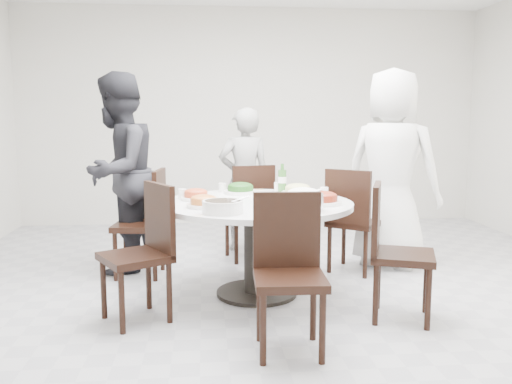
{
  "coord_description": "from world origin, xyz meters",
  "views": [
    {
      "loc": [
        -0.63,
        -4.14,
        1.41
      ],
      "look_at": [
        -0.22,
        0.06,
        0.82
      ],
      "focal_mm": 38.0,
      "sensor_mm": 36.0,
      "label": 1
    }
  ],
  "objects": [
    {
      "name": "dish_tofu",
      "position": [
        -0.64,
        -0.21,
        0.78
      ],
      "size": [
        0.25,
        0.25,
        0.07
      ],
      "primitive_type": "cylinder",
      "color": "white",
      "rests_on": "dining_table"
    },
    {
      "name": "floor",
      "position": [
        0.0,
        0.0,
        0.0
      ],
      "size": [
        6.0,
        6.0,
        0.01
      ],
      "primitive_type": "cube",
      "color": "#A7A6AB",
      "rests_on": "ground"
    },
    {
      "name": "dish_redbrown",
      "position": [
        0.26,
        -0.15,
        0.79
      ],
      "size": [
        0.31,
        0.31,
        0.08
      ],
      "primitive_type": "cylinder",
      "color": "white",
      "rests_on": "dining_table"
    },
    {
      "name": "chair_nw",
      "position": [
        -1.21,
        0.63,
        0.47
      ],
      "size": [
        0.47,
        0.47,
        0.95
      ],
      "primitive_type": "cube",
      "rotation": [
        0.0,
        0.0,
        4.6
      ],
      "color": "black",
      "rests_on": "floor"
    },
    {
      "name": "dish_greens",
      "position": [
        -0.32,
        0.47,
        0.79
      ],
      "size": [
        0.28,
        0.28,
        0.07
      ],
      "primitive_type": "cylinder",
      "color": "white",
      "rests_on": "dining_table"
    },
    {
      "name": "dish_pale",
      "position": [
        0.16,
        0.35,
        0.79
      ],
      "size": [
        0.28,
        0.28,
        0.07
      ],
      "primitive_type": "cylinder",
      "color": "white",
      "rests_on": "dining_table"
    },
    {
      "name": "tea_cups",
      "position": [
        -0.23,
        0.62,
        0.79
      ],
      "size": [
        0.07,
        0.07,
        0.08
      ],
      "primitive_type": "cylinder",
      "color": "white",
      "rests_on": "dining_table"
    },
    {
      "name": "chair_se",
      "position": [
        0.74,
        -0.61,
        0.47
      ],
      "size": [
        0.54,
        0.54,
        0.95
      ],
      "primitive_type": "cube",
      "rotation": [
        0.0,
        0.0,
        7.5
      ],
      "color": "black",
      "rests_on": "floor"
    },
    {
      "name": "diner_left",
      "position": [
        -1.41,
        0.83,
        0.9
      ],
      "size": [
        0.93,
        1.05,
        1.81
      ],
      "primitive_type": "imported",
      "rotation": [
        0.0,
        0.0,
        4.38
      ],
      "color": "black",
      "rests_on": "floor"
    },
    {
      "name": "dish_orange",
      "position": [
        -0.7,
        0.15,
        0.78
      ],
      "size": [
        0.24,
        0.24,
        0.06
      ],
      "primitive_type": "cylinder",
      "color": "white",
      "rests_on": "dining_table"
    },
    {
      "name": "rice_bowl",
      "position": [
        0.07,
        -0.4,
        0.81
      ],
      "size": [
        0.28,
        0.28,
        0.12
      ],
      "primitive_type": "cylinder",
      "color": "silver",
      "rests_on": "dining_table"
    },
    {
      "name": "soup_bowl",
      "position": [
        -0.5,
        -0.46,
        0.79
      ],
      "size": [
        0.28,
        0.28,
        0.09
      ],
      "primitive_type": "cylinder",
      "color": "white",
      "rests_on": "dining_table"
    },
    {
      "name": "diner_right",
      "position": [
        1.12,
        0.74,
        0.92
      ],
      "size": [
        1.08,
        1.01,
        1.85
      ],
      "primitive_type": "imported",
      "rotation": [
        0.0,
        0.0,
        2.49
      ],
      "color": "white",
      "rests_on": "floor"
    },
    {
      "name": "chair_ne",
      "position": [
        0.73,
        0.59,
        0.47
      ],
      "size": [
        0.59,
        0.59,
        0.95
      ],
      "primitive_type": "cube",
      "rotation": [
        0.0,
        0.0,
        2.5
      ],
      "color": "black",
      "rests_on": "floor"
    },
    {
      "name": "chair_n",
      "position": [
        -0.2,
        1.12,
        0.47
      ],
      "size": [
        0.5,
        0.5,
        0.95
      ],
      "primitive_type": "cube",
      "rotation": [
        0.0,
        0.0,
        3.36
      ],
      "color": "black",
      "rests_on": "floor"
    },
    {
      "name": "wall_back",
      "position": [
        0.0,
        3.0,
        1.4
      ],
      "size": [
        6.0,
        0.01,
        2.8
      ],
      "primitive_type": "cube",
      "color": "silver",
      "rests_on": "ground"
    },
    {
      "name": "wall_front",
      "position": [
        0.0,
        -3.0,
        1.4
      ],
      "size": [
        6.0,
        0.01,
        2.8
      ],
      "primitive_type": "cube",
      "color": "silver",
      "rests_on": "ground"
    },
    {
      "name": "diner_middle",
      "position": [
        -0.21,
        1.51,
        0.75
      ],
      "size": [
        0.58,
        0.41,
        1.5
      ],
      "primitive_type": "imported",
      "rotation": [
        0.0,
        0.0,
        3.24
      ],
      "color": "black",
      "rests_on": "floor"
    },
    {
      "name": "chair_sw",
      "position": [
        -1.11,
        -0.46,
        0.47
      ],
      "size": [
        0.57,
        0.57,
        0.95
      ],
      "primitive_type": "cube",
      "rotation": [
        0.0,
        0.0,
        5.23
      ],
      "color": "black",
      "rests_on": "floor"
    },
    {
      "name": "beverage_bottle",
      "position": [
        0.05,
        0.53,
        0.88
      ],
      "size": [
        0.07,
        0.07,
        0.25
      ],
      "primitive_type": "cylinder",
      "color": "#346A2A",
      "rests_on": "dining_table"
    },
    {
      "name": "chopsticks",
      "position": [
        -0.26,
        0.64,
        0.76
      ],
      "size": [
        0.24,
        0.04,
        0.01
      ],
      "primitive_type": null,
      "color": "tan",
      "rests_on": "dining_table"
    },
    {
      "name": "chair_s",
      "position": [
        -0.13,
        -1.07,
        0.47
      ],
      "size": [
        0.44,
        0.44,
        0.95
      ],
      "primitive_type": "cube",
      "rotation": [
        0.0,
        0.0,
        6.24
      ],
      "color": "black",
      "rests_on": "floor"
    },
    {
      "name": "dining_table",
      "position": [
        -0.22,
        0.01,
        0.38
      ],
      "size": [
        1.5,
        1.5,
        0.75
      ],
      "primitive_type": "cylinder",
      "color": "white",
      "rests_on": "floor"
    }
  ]
}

